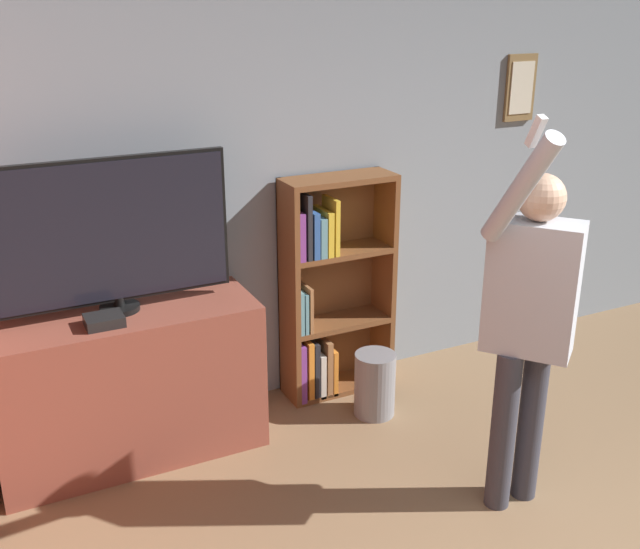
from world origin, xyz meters
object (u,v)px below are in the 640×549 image
(television, at_px, (112,234))
(person, at_px, (530,314))
(game_console, at_px, (104,320))
(bookshelf, at_px, (327,294))
(waste_bin, at_px, (375,384))

(television, bearing_deg, person, -38.85)
(television, height_order, game_console, television)
(game_console, xyz_separation_m, bookshelf, (1.46, 0.30, -0.22))
(person, bearing_deg, bookshelf, 154.28)
(television, relative_size, person, 0.61)
(person, bearing_deg, game_console, -162.33)
(bookshelf, distance_m, person, 1.58)
(game_console, xyz_separation_m, waste_bin, (1.60, -0.12, -0.71))
(television, bearing_deg, bookshelf, 5.71)
(waste_bin, bearing_deg, bookshelf, 108.08)
(bookshelf, bearing_deg, waste_bin, -71.92)
(bookshelf, relative_size, person, 0.71)
(game_console, bearing_deg, bookshelf, 11.52)
(bookshelf, xyz_separation_m, waste_bin, (0.14, -0.41, -0.49))
(game_console, relative_size, waste_bin, 0.47)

